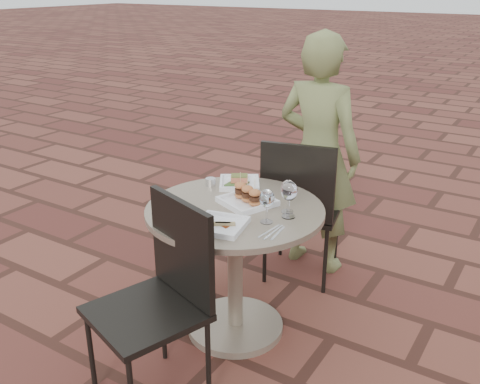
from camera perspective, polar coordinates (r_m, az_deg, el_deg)
The scene contains 13 objects.
ground at distance 2.87m, azimuth -1.71°, elevation -16.90°, with size 60.00×60.00×0.00m, color brown.
cafe_table at distance 2.79m, azimuth -0.53°, elevation -6.31°, with size 0.90×0.90×0.73m.
chair_far at distance 3.25m, azimuth 6.46°, elevation -0.88°, with size 0.53×0.53×0.93m.
chair_near at distance 2.39m, azimuth -8.21°, elevation -9.94°, with size 0.56×0.56×0.93m.
diner at distance 3.41m, azimuth 8.35°, elevation 3.95°, with size 0.56×0.37×1.53m, color olive.
plate_salmon at distance 2.96m, azimuth -0.08°, elevation 1.06°, with size 0.30×0.30×0.06m.
plate_sliders at distance 2.71m, azimuth 0.79°, elevation -0.61°, with size 0.31×0.31×0.15m.
plate_tuna at distance 2.46m, azimuth -2.14°, elevation -3.51°, with size 0.26×0.26×0.03m.
wine_glass_right at distance 2.47m, azimuth 2.89°, elevation -0.76°, with size 0.07×0.07×0.17m.
wine_glass_mid at distance 2.59m, azimuth 5.15°, elevation 0.26°, with size 0.07×0.07×0.17m.
wine_glass_far at distance 2.53m, azimuth 5.28°, elevation 0.02°, with size 0.08×0.08×0.18m.
steel_ramekin at distance 2.96m, azimuth -3.16°, elevation 1.08°, with size 0.06×0.06×0.04m, color silver.
cutlery_set at distance 2.42m, azimuth 3.57°, elevation -4.31°, with size 0.08×0.18×0.00m, color silver, non-canonical shape.
Camera 1 is at (1.26, -1.85, 1.80)m, focal length 40.00 mm.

